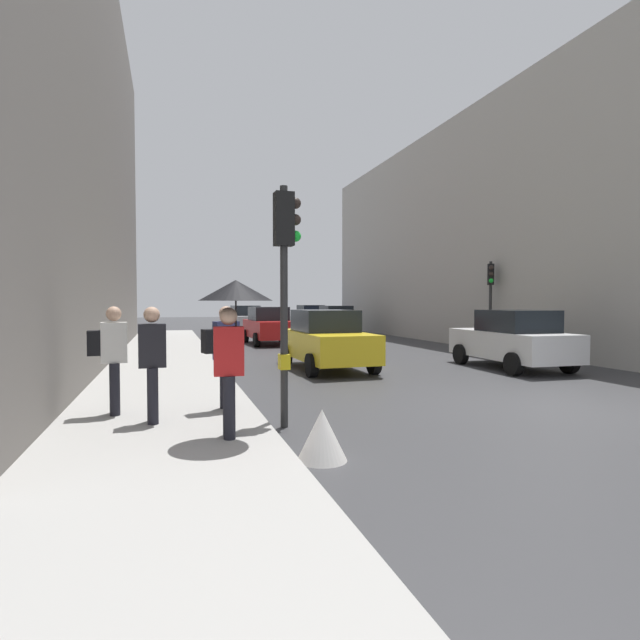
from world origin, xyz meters
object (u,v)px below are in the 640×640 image
traffic_light_near_left (285,262)px  pedestrian_with_black_backpack (111,353)px  car_yellow_taxi (327,340)px  car_blue_van (310,317)px  car_dark_suv (335,320)px  car_white_compact (513,339)px  car_silver_hatchback (246,319)px  pedestrian_in_dark_coat (152,359)px  car_red_sedan (269,326)px  warning_sign_triangle (322,435)px  pedestrian_with_grey_backpack (224,351)px  pedestrian_with_umbrella (234,314)px  traffic_light_mid_street (491,289)px

traffic_light_near_left → pedestrian_with_black_backpack: (-2.68, 1.01, -1.48)m
car_yellow_taxi → car_blue_van: bearing=75.8°
car_dark_suv → car_white_compact: bearing=-90.1°
car_silver_hatchback → pedestrian_in_dark_coat: (-4.99, -24.41, 0.25)m
traffic_light_near_left → car_red_sedan: traffic_light_near_left is taller
car_silver_hatchback → warning_sign_triangle: car_silver_hatchback is taller
pedestrian_with_grey_backpack → car_red_sedan: bearing=76.2°
car_white_compact → car_red_sedan: 12.06m
car_blue_van → car_red_sedan: bearing=-113.7°
traffic_light_near_left → car_blue_van: (8.25, 28.26, -1.76)m
car_red_sedan → pedestrian_with_grey_backpack: (-3.68, -14.95, 0.29)m
traffic_light_near_left → car_dark_suv: traffic_light_near_left is taller
pedestrian_with_grey_backpack → warning_sign_triangle: bearing=-70.6°
car_yellow_taxi → car_dark_suv: bearing=70.8°
traffic_light_near_left → car_white_compact: bearing=31.6°
car_silver_hatchback → car_white_compact: bearing=-75.4°
car_white_compact → pedestrian_with_black_backpack: size_ratio=2.40×
car_blue_van → car_red_sedan: 13.58m
car_blue_van → pedestrian_with_umbrella: pedestrian_with_umbrella is taller
pedestrian_with_umbrella → pedestrian_with_grey_backpack: bearing=88.4°
car_yellow_taxi → car_silver_hatchback: (0.26, 18.17, 0.00)m
car_yellow_taxi → car_silver_hatchback: bearing=89.2°
car_white_compact → pedestrian_in_dark_coat: (-10.11, -4.76, 0.25)m
pedestrian_with_grey_backpack → car_blue_van: bearing=71.6°
car_yellow_taxi → car_silver_hatchback: size_ratio=0.99×
traffic_light_near_left → car_white_compact: traffic_light_near_left is taller
traffic_light_near_left → pedestrian_in_dark_coat: (-2.02, 0.22, -1.51)m
traffic_light_near_left → pedestrian_with_umbrella: (-0.94, -0.96, -0.80)m
car_blue_van → pedestrian_with_black_backpack: size_ratio=2.40×
car_yellow_taxi → pedestrian_with_black_backpack: 7.67m
traffic_light_near_left → car_silver_hatchback: (2.97, 24.63, -1.76)m
car_silver_hatchback → car_yellow_taxi: bearing=-90.8°
car_red_sedan → traffic_light_near_left: bearing=-100.0°
traffic_light_near_left → pedestrian_with_black_backpack: traffic_light_near_left is taller
car_red_sedan → car_blue_van: bearing=66.3°
car_yellow_taxi → warning_sign_triangle: bearing=-107.8°
car_white_compact → pedestrian_in_dark_coat: bearing=-154.8°
traffic_light_mid_street → car_yellow_taxi: size_ratio=0.86×
car_white_compact → warning_sign_triangle: 10.53m
car_yellow_taxi → car_red_sedan: bearing=89.5°
traffic_light_mid_street → warning_sign_triangle: traffic_light_mid_street is taller
pedestrian_with_black_backpack → car_dark_suv: bearing=62.7°
traffic_light_near_left → warning_sign_triangle: 2.93m
car_yellow_taxi → car_blue_van: 22.50m
car_silver_hatchback → warning_sign_triangle: 26.60m
car_dark_suv → pedestrian_in_dark_coat: 23.98m
pedestrian_in_dark_coat → warning_sign_triangle: bearing=-44.1°
car_yellow_taxi → car_white_compact: size_ratio=1.00×
car_white_compact → pedestrian_with_grey_backpack: size_ratio=2.40×
traffic_light_near_left → warning_sign_triangle: traffic_light_near_left is taller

